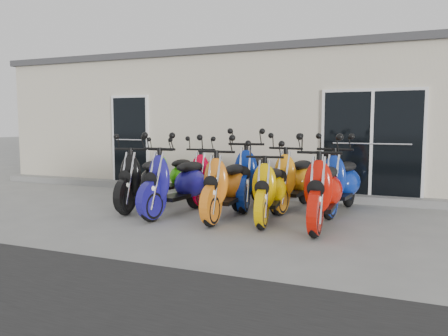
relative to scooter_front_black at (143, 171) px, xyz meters
The scene contains 16 objects.
ground 1.52m from the scooter_front_black, ahead, with size 80.00×80.00×0.00m, color gray.
building 5.62m from the scooter_front_black, 76.16° to the left, with size 14.00×6.00×3.20m, color beige.
roof_cap 6.12m from the scooter_front_black, 76.16° to the left, with size 14.20×6.20×0.16m, color #3F3F42.
front_step 2.66m from the scooter_front_black, 59.00° to the left, with size 14.00×0.40×0.15m, color gray.
door_left 3.06m from the scooter_front_black, 128.43° to the left, with size 1.07×0.08×2.22m, color black.
door_right 4.61m from the scooter_front_black, 31.00° to the left, with size 2.02×0.08×2.22m, color black.
scooter_front_black is the anchor object (origin of this frame).
scooter_front_blue 0.87m from the scooter_front_black, 16.25° to the right, with size 0.72×1.99×1.47m, color navy, non-canonical shape.
scooter_front_orange_a 1.79m from the scooter_front_black, ahead, with size 0.71×1.95×1.44m, color orange, non-canonical shape.
scooter_front_orange_b 2.52m from the scooter_front_black, ahead, with size 0.67×1.84×1.36m, color #D5A300, non-canonical shape.
scooter_front_red 3.41m from the scooter_front_black, ahead, with size 0.73×2.00×1.48m, color #BA1005, non-canonical shape.
scooter_back_green 1.09m from the scooter_front_black, 89.40° to the left, with size 0.66×1.81×1.34m, color #3CC20D, non-canonical shape.
scooter_back_red 1.37m from the scooter_front_black, 50.80° to the left, with size 0.67×1.85×1.37m, color red, non-canonical shape.
scooter_back_blue 2.05m from the scooter_front_black, 27.72° to the left, with size 0.75×2.07×1.53m, color navy, non-canonical shape.
scooter_back_yellow 2.84m from the scooter_front_black, 20.78° to the left, with size 0.71×1.96×1.45m, color orange, non-canonical shape.
scooter_back_extra 3.65m from the scooter_front_black, 16.04° to the left, with size 0.71×1.96×1.45m, color navy, non-canonical shape.
Camera 1 is at (3.16, -7.17, 1.61)m, focal length 35.00 mm.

